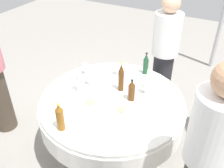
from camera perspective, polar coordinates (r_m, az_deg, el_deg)
The scene contains 19 objects.
ground_plane at distance 3.15m, azimuth 0.00°, elevation -14.05°, with size 10.00×10.00×0.00m, color gray.
dining_table at distance 2.73m, azimuth 0.00°, elevation -5.75°, with size 1.54×1.54×0.74m.
bottle_dark_green_outer at distance 3.01m, azimuth 7.61°, elevation 4.47°, with size 0.06×0.06×0.27m.
bottle_brown_inner at distance 2.68m, azimuth 2.07°, elevation 1.40°, with size 0.06×0.06×0.34m.
bottle_brown_near at distance 2.57m, azimuth 4.45°, elevation -1.51°, with size 0.07×0.07×0.24m.
bottle_clear_front at distance 2.70m, azimuth -7.38°, elevation 0.75°, with size 0.07×0.07×0.29m.
bottle_amber_west at distance 2.26m, azimuth -11.64°, elevation -7.41°, with size 0.07×0.07×0.28m.
wine_glass_front at distance 2.80m, azimuth -5.21°, elevation 1.71°, with size 0.06×0.06×0.15m.
wine_glass_west at distance 2.97m, azimuth 1.24°, elevation 3.84°, with size 0.07×0.07×0.14m.
wine_glass_rear at distance 2.69m, azimuth 7.44°, elevation -0.31°, with size 0.07×0.07×0.14m.
wine_glass_right at distance 3.00m, azimuth -6.18°, elevation 3.97°, with size 0.07×0.07×0.14m.
plate_east at distance 2.57m, azimuth -4.82°, elevation -4.29°, with size 0.22×0.22×0.04m.
plate_mid at distance 2.48m, azimuth 2.22°, elevation -6.00°, with size 0.20×0.20×0.04m.
fork_inner at distance 2.70m, azimuth 11.72°, elevation -3.08°, with size 0.18×0.02×0.01m, color silver.
spoon_near at distance 2.36m, azimuth -2.20°, elevation -8.70°, with size 0.18×0.02×0.01m, color silver.
folded_napkin at distance 3.00m, azimuth -3.27°, elevation 2.01°, with size 0.15×0.15×0.02m, color white.
person_inner at distance 2.00m, azimuth 20.35°, elevation -15.69°, with size 0.34×0.34×1.69m.
person_near at distance 3.34m, azimuth 11.75°, elevation 6.61°, with size 0.34×0.34×1.60m.
chair_right at distance 3.22m, azimuth 23.98°, elevation -3.83°, with size 0.56×0.56×0.87m.
Camera 1 is at (1.85, 0.97, 2.36)m, focal length 40.56 mm.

